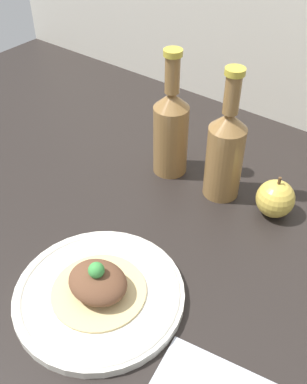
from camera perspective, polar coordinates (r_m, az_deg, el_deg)
name	(u,v)px	position (r cm, az deg, el deg)	size (l,w,h in cm)	color
ground_plane	(143,234)	(88.50, -1.39, -5.42)	(180.00, 110.00, 4.00)	black
plate	(99,294)	(75.83, -6.90, -12.74)	(27.98, 27.98, 1.91)	silver
plated_food	(98,283)	(73.68, -7.06, -11.46)	(15.54, 15.54, 6.72)	#D6BC7F
cider_bottle_left	(171,129)	(95.27, 2.22, 8.01)	(7.48, 7.48, 27.82)	olive
cider_bottle_right	(225,151)	(89.62, 9.10, 5.19)	(7.48, 7.48, 27.82)	olive
apple	(275,199)	(90.66, 15.21, -0.82)	(7.58, 7.58, 9.02)	gold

